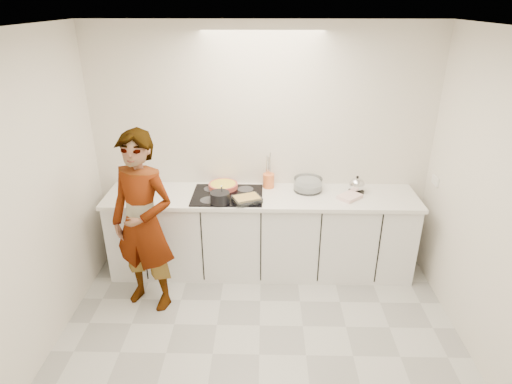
{
  "coord_description": "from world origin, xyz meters",
  "views": [
    {
      "loc": [
        0.03,
        -2.75,
        2.78
      ],
      "look_at": [
        -0.05,
        1.05,
        1.05
      ],
      "focal_mm": 30.0,
      "sensor_mm": 36.0,
      "label": 1
    }
  ],
  "objects_px": {
    "mixing_bowl": "(308,185)",
    "saucepan": "(220,197)",
    "tart_dish": "(223,185)",
    "utensil_crock": "(269,181)",
    "hob": "(228,195)",
    "kettle": "(357,185)",
    "cook": "(143,223)",
    "baking_dish": "(247,199)"
  },
  "relations": [
    {
      "from": "saucepan",
      "to": "mixing_bowl",
      "type": "bearing_deg",
      "value": 20.59
    },
    {
      "from": "hob",
      "to": "mixing_bowl",
      "type": "distance_m",
      "value": 0.86
    },
    {
      "from": "tart_dish",
      "to": "cook",
      "type": "xyz_separation_m",
      "value": [
        -0.67,
        -0.73,
        -0.07
      ]
    },
    {
      "from": "hob",
      "to": "saucepan",
      "type": "height_order",
      "value": "saucepan"
    },
    {
      "from": "baking_dish",
      "to": "utensil_crock",
      "type": "bearing_deg",
      "value": 60.87
    },
    {
      "from": "hob",
      "to": "mixing_bowl",
      "type": "xyz_separation_m",
      "value": [
        0.84,
        0.15,
        0.06
      ]
    },
    {
      "from": "hob",
      "to": "tart_dish",
      "type": "xyz_separation_m",
      "value": [
        -0.06,
        0.17,
        0.04
      ]
    },
    {
      "from": "tart_dish",
      "to": "kettle",
      "type": "relative_size",
      "value": 1.84
    },
    {
      "from": "hob",
      "to": "utensil_crock",
      "type": "height_order",
      "value": "utensil_crock"
    },
    {
      "from": "saucepan",
      "to": "baking_dish",
      "type": "relative_size",
      "value": 0.7
    },
    {
      "from": "hob",
      "to": "utensil_crock",
      "type": "relative_size",
      "value": 4.73
    },
    {
      "from": "mixing_bowl",
      "to": "utensil_crock",
      "type": "height_order",
      "value": "utensil_crock"
    },
    {
      "from": "kettle",
      "to": "cook",
      "type": "bearing_deg",
      "value": -161.96
    },
    {
      "from": "kettle",
      "to": "utensil_crock",
      "type": "distance_m",
      "value": 0.93
    },
    {
      "from": "hob",
      "to": "cook",
      "type": "bearing_deg",
      "value": -142.38
    },
    {
      "from": "kettle",
      "to": "utensil_crock",
      "type": "height_order",
      "value": "kettle"
    },
    {
      "from": "hob",
      "to": "saucepan",
      "type": "xyz_separation_m",
      "value": [
        -0.06,
        -0.19,
        0.06
      ]
    },
    {
      "from": "tart_dish",
      "to": "saucepan",
      "type": "distance_m",
      "value": 0.36
    },
    {
      "from": "baking_dish",
      "to": "saucepan",
      "type": "bearing_deg",
      "value": -174.98
    },
    {
      "from": "utensil_crock",
      "to": "mixing_bowl",
      "type": "bearing_deg",
      "value": -10.68
    },
    {
      "from": "kettle",
      "to": "saucepan",
      "type": "bearing_deg",
      "value": -167.92
    },
    {
      "from": "tart_dish",
      "to": "cook",
      "type": "distance_m",
      "value": 1.0
    },
    {
      "from": "hob",
      "to": "mixing_bowl",
      "type": "relative_size",
      "value": 2.18
    },
    {
      "from": "tart_dish",
      "to": "baking_dish",
      "type": "height_order",
      "value": "same"
    },
    {
      "from": "baking_dish",
      "to": "utensil_crock",
      "type": "height_order",
      "value": "utensil_crock"
    },
    {
      "from": "utensil_crock",
      "to": "cook",
      "type": "xyz_separation_m",
      "value": [
        -1.16,
        -0.79,
        -0.1
      ]
    },
    {
      "from": "tart_dish",
      "to": "kettle",
      "type": "bearing_deg",
      "value": -2.16
    },
    {
      "from": "hob",
      "to": "utensil_crock",
      "type": "bearing_deg",
      "value": 28.24
    },
    {
      "from": "hob",
      "to": "baking_dish",
      "type": "distance_m",
      "value": 0.27
    },
    {
      "from": "tart_dish",
      "to": "kettle",
      "type": "distance_m",
      "value": 1.41
    },
    {
      "from": "tart_dish",
      "to": "mixing_bowl",
      "type": "relative_size",
      "value": 1.18
    },
    {
      "from": "hob",
      "to": "baking_dish",
      "type": "xyz_separation_m",
      "value": [
        0.21,
        -0.16,
        0.04
      ]
    },
    {
      "from": "mixing_bowl",
      "to": "saucepan",
      "type": "bearing_deg",
      "value": -159.41
    },
    {
      "from": "hob",
      "to": "cook",
      "type": "distance_m",
      "value": 0.93
    },
    {
      "from": "cook",
      "to": "tart_dish",
      "type": "bearing_deg",
      "value": 66.99
    },
    {
      "from": "saucepan",
      "to": "baking_dish",
      "type": "bearing_deg",
      "value": 5.02
    },
    {
      "from": "tart_dish",
      "to": "utensil_crock",
      "type": "height_order",
      "value": "utensil_crock"
    },
    {
      "from": "tart_dish",
      "to": "utensil_crock",
      "type": "bearing_deg",
      "value": 7.36
    },
    {
      "from": "kettle",
      "to": "hob",
      "type": "bearing_deg",
      "value": -175.21
    },
    {
      "from": "hob",
      "to": "tart_dish",
      "type": "height_order",
      "value": "tart_dish"
    },
    {
      "from": "saucepan",
      "to": "kettle",
      "type": "height_order",
      "value": "saucepan"
    },
    {
      "from": "kettle",
      "to": "baking_dish",
      "type": "bearing_deg",
      "value": -166.32
    }
  ]
}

